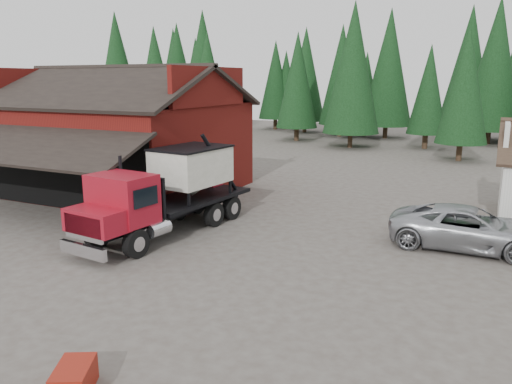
% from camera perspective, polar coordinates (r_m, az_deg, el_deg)
% --- Properties ---
extents(ground, '(120.00, 120.00, 0.00)m').
position_cam_1_polar(ground, '(16.57, -7.99, -9.94)').
color(ground, '#4C443C').
rests_on(ground, ground).
extents(red_barn, '(12.80, 13.63, 7.18)m').
position_cam_1_polar(red_barn, '(30.11, -15.16, 5.31)').
color(red_barn, '#611410').
rests_on(red_barn, ground).
extents(conifer_backdrop, '(76.00, 16.00, 16.00)m').
position_cam_1_polar(conifer_backdrop, '(55.67, 16.86, 5.64)').
color(conifer_backdrop, black).
rests_on(conifer_backdrop, ground).
extents(near_pine_a, '(4.40, 4.40, 11.40)m').
position_cam_1_polar(near_pine_a, '(50.89, -11.42, 12.54)').
color(near_pine_a, '#382619').
rests_on(near_pine_a, ground).
extents(near_pine_b, '(3.96, 3.96, 10.40)m').
position_cam_1_polar(near_pine_b, '(42.71, 22.79, 11.15)').
color(near_pine_b, '#382619').
rests_on(near_pine_b, ground).
extents(near_pine_d, '(5.28, 5.28, 13.40)m').
position_cam_1_polar(near_pine_d, '(48.32, 11.03, 13.74)').
color(near_pine_d, '#382619').
rests_on(near_pine_d, ground).
extents(feed_truck, '(3.33, 9.15, 4.04)m').
position_cam_1_polar(feed_truck, '(21.08, -9.97, 0.32)').
color(feed_truck, black).
rests_on(feed_truck, ground).
extents(silver_car, '(5.85, 2.73, 1.62)m').
position_cam_1_polar(silver_car, '(20.72, 23.16, -3.83)').
color(silver_car, '#AAACB2').
rests_on(silver_car, ground).
extents(equip_box, '(1.14, 1.30, 0.60)m').
position_cam_1_polar(equip_box, '(11.63, -20.08, -19.47)').
color(equip_box, maroon).
rests_on(equip_box, ground).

